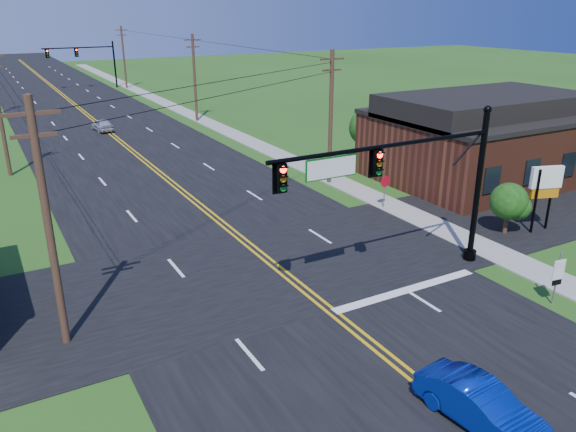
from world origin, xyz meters
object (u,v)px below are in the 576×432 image
signal_mast_far (84,58)px  stop_sign (385,185)px  blue_car (480,406)px  signal_mast_main (405,179)px  route_sign (558,275)px

signal_mast_far → stop_sign: (5.40, -64.04, -3.04)m
signal_mast_far → stop_sign: bearing=-85.2°
blue_car → stop_sign: bearing=52.7°
signal_mast_main → stop_sign: bearing=55.3°
signal_mast_far → stop_sign: size_ratio=5.26×
blue_car → stop_sign: (9.46, 16.41, 0.85)m
blue_car → signal_mast_main: bearing=57.6°
blue_car → stop_sign: 18.96m
signal_mast_main → signal_mast_far: 72.00m
route_sign → signal_mast_far: bearing=101.4°
signal_mast_main → stop_sign: size_ratio=5.41×
signal_mast_main → route_sign: bearing=-49.0°
blue_car → route_sign: (8.17, 3.61, 0.70)m
route_sign → stop_sign: (1.29, 12.80, 0.15)m
blue_car → signal_mast_far: bearing=79.8°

